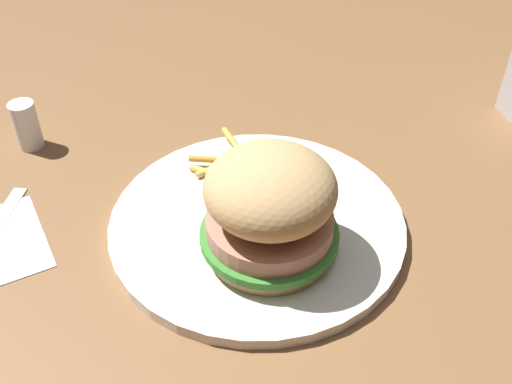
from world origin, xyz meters
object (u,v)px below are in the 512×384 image
Objects in this scene: sandwich at (270,207)px; plate at (256,221)px; salt_shaker at (26,125)px; fries_pile at (239,166)px.

plate is at bearing 177.60° from sandwich.
plate is at bearing 44.92° from salt_shaker.
fries_pile is 0.24m from salt_shaker.
plate is 2.34× the size of fries_pile.
sandwich is 0.12m from fries_pile.
fries_pile is at bearing 57.68° from salt_shaker.
fries_pile is 2.18× the size of salt_shaker.
salt_shaker is at bearing -135.08° from plate.
salt_shaker reaches higher than fries_pile.
sandwich is 0.32m from salt_shaker.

